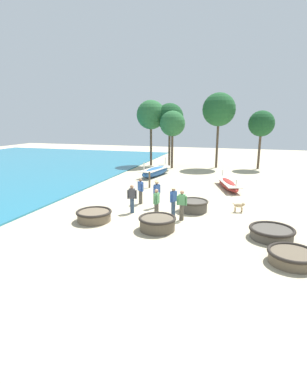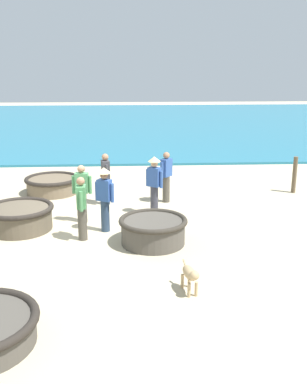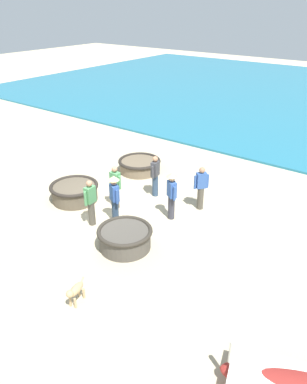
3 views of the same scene
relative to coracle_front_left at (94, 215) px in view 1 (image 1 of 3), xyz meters
The scene contains 21 objects.
ground_plane 3.41m from the coracle_front_left, 15.77° to the left, with size 80.00×80.00×0.00m, color #BCAD8C.
coracle_front_left is the anchor object (origin of this frame).
coracle_weathered 8.41m from the coracle_front_left, ahead, with size 1.92×1.92×0.49m.
coracle_far_left 3.42m from the coracle_front_left, ahead, with size 1.76×1.76×0.64m.
coracle_beside_post 9.17m from the coracle_front_left, 12.93° to the right, with size 1.75×1.75×0.48m.
coracle_far_right 5.49m from the coracle_front_left, 34.42° to the left, with size 1.63×1.63×0.63m.
long_boat_ochre_hull 12.67m from the coracle_front_left, 92.46° to the left, with size 1.92×4.72×1.47m.
long_boat_red_hull 11.27m from the coracle_front_left, 57.54° to the left, with size 2.20×4.55×1.06m.
fisherman_standing_right 2.35m from the coracle_front_left, 53.66° to the left, with size 0.52×0.29×1.57m.
fisherman_with_hat 4.17m from the coracle_front_left, 27.90° to the left, with size 0.36×0.48×1.67m.
fisherman_standing_left 4.46m from the coracle_front_left, 18.53° to the left, with size 0.53×0.24×1.57m.
fisherman_by_coracle 3.22m from the coracle_front_left, 23.96° to the left, with size 0.24×0.53×1.57m.
fisherman_crouching 4.06m from the coracle_front_left, 54.15° to the left, with size 0.37×0.46×1.67m.
fisherman_hauling 3.91m from the coracle_front_left, 71.97° to the left, with size 0.42×0.39×1.57m.
dog 7.88m from the coracle_front_left, 27.69° to the left, with size 0.67×0.31×0.55m.
mooring_post_shoreline 8.01m from the coracle_front_left, 87.24° to the left, with size 0.14×0.14×1.21m, color brown.
tree_left_mid 21.75m from the coracle_front_left, 66.67° to the left, with size 2.57×2.57×5.85m.
tree_tall_back 19.63m from the coracle_front_left, 92.55° to the left, with size 2.92×2.92×6.65m.
tree_leftmost 17.96m from the coracle_front_left, 90.56° to the left, with size 2.56×2.56×5.84m.
tree_rightmost 19.43m from the coracle_front_left, 98.59° to the left, with size 3.06×3.06×6.98m.
tree_center 20.35m from the coracle_front_left, 77.47° to the left, with size 3.34×3.34×7.61m.
Camera 1 is at (3.79, -13.79, 5.04)m, focal length 28.00 mm.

